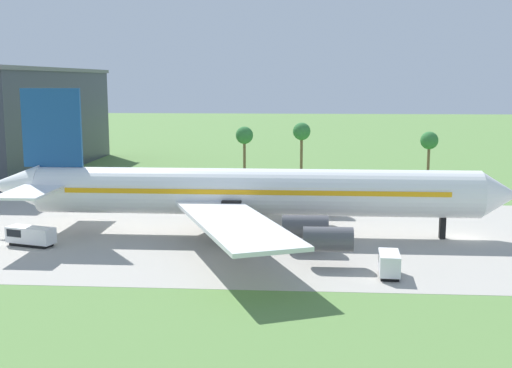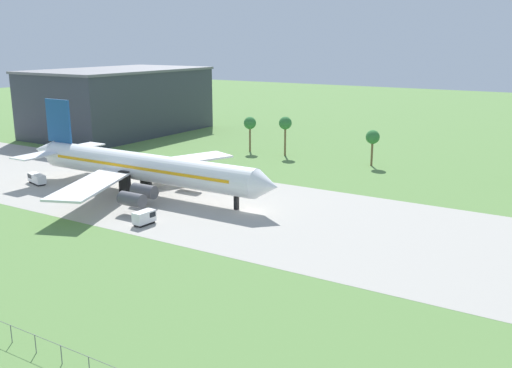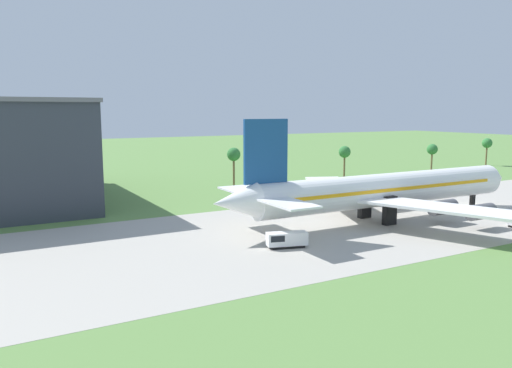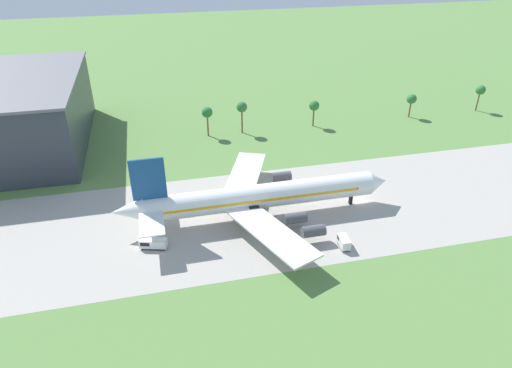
# 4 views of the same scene
# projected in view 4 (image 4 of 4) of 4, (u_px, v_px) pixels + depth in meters

# --- Properties ---
(ground_plane) EXTENTS (600.00, 600.00, 0.00)m
(ground_plane) POSITION_uv_depth(u_px,v_px,m) (360.00, 202.00, 118.27)
(ground_plane) COLOR #5B8442
(taxiway_strip) EXTENTS (320.00, 44.00, 0.02)m
(taxiway_strip) POSITION_uv_depth(u_px,v_px,m) (360.00, 202.00, 118.26)
(taxiway_strip) COLOR #A8A399
(taxiway_strip) RESTS_ON ground_plane
(jet_airliner) EXTENTS (67.77, 52.98, 18.65)m
(jet_airliner) POSITION_uv_depth(u_px,v_px,m) (257.00, 197.00, 109.57)
(jet_airliner) COLOR white
(jet_airliner) RESTS_ON ground_plane
(baggage_tug) EXTENTS (2.27, 4.21, 2.49)m
(baggage_tug) POSITION_uv_depth(u_px,v_px,m) (344.00, 242.00, 101.16)
(baggage_tug) COLOR black
(baggage_tug) RESTS_ON ground_plane
(fuel_truck) EXTENTS (6.29, 3.58, 2.29)m
(fuel_truck) POSITION_uv_depth(u_px,v_px,m) (152.00, 243.00, 100.79)
(fuel_truck) COLOR black
(fuel_truck) RESTS_ON ground_plane
(terminal_building) EXTENTS (36.72, 61.20, 22.23)m
(terminal_building) POSITION_uv_depth(u_px,v_px,m) (23.00, 113.00, 142.65)
(terminal_building) COLOR #333842
(terminal_building) RESTS_ON ground_plane
(palm_tree_row) EXTENTS (107.32, 3.60, 11.10)m
(palm_tree_row) POSITION_uv_depth(u_px,v_px,m) (336.00, 103.00, 160.12)
(palm_tree_row) COLOR brown
(palm_tree_row) RESTS_ON ground_plane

